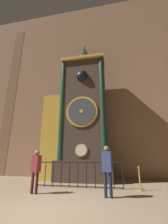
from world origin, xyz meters
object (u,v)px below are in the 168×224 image
Objects in this scene: clock_tower at (79,116)px; stanchion_post at (140,183)px; visitor_far at (107,166)px; visitor_near at (36,167)px.

clock_tower reaches higher than stanchion_post.
clock_tower is 5.46× the size of visitor_far.
visitor_near is at bearing -167.71° from visitor_far.
visitor_near is 2.81m from visitor_far.
visitor_far is (1.90, -3.37, -2.82)m from clock_tower.
clock_tower is 5.90× the size of visitor_near.
visitor_far is (2.81, -0.04, 0.08)m from visitor_near.
clock_tower reaches higher than visitor_near.
visitor_near reaches higher than stanchion_post.
visitor_far is 1.81× the size of stanchion_post.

